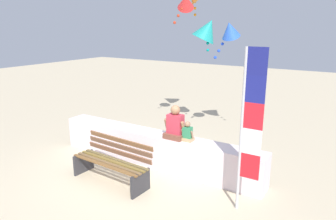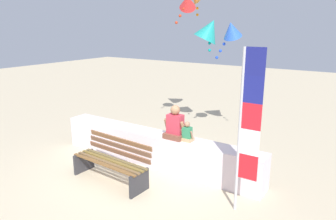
% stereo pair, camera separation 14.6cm
% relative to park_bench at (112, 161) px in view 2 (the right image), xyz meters
% --- Properties ---
extents(ground_plane, '(40.00, 40.00, 0.00)m').
position_rel_park_bench_xyz_m(ground_plane, '(0.28, 0.31, -0.42)').
color(ground_plane, '#C5B493').
extents(seawall_ledge, '(5.21, 0.52, 0.78)m').
position_rel_park_bench_xyz_m(seawall_ledge, '(0.28, 1.15, -0.04)').
color(seawall_ledge, silver).
rests_on(seawall_ledge, ground).
extents(park_bench, '(1.80, 0.71, 0.88)m').
position_rel_park_bench_xyz_m(park_bench, '(0.00, 0.00, 0.00)').
color(park_bench, brown).
rests_on(park_bench, ground).
extents(person_adult, '(0.49, 0.36, 0.75)m').
position_rel_park_bench_xyz_m(person_adult, '(0.86, 1.10, 0.64)').
color(person_adult, brown).
rests_on(person_adult, seawall_ledge).
extents(person_child, '(0.28, 0.21, 0.43)m').
position_rel_park_bench_xyz_m(person_child, '(1.16, 1.10, 0.52)').
color(person_child, tan).
rests_on(person_child, seawall_ledge).
extents(flag_banner, '(0.37, 0.05, 2.85)m').
position_rel_park_bench_xyz_m(flag_banner, '(2.69, 0.38, 1.20)').
color(flag_banner, '#B7B7BC').
rests_on(flag_banner, ground).
extents(kite_red, '(0.68, 0.73, 0.87)m').
position_rel_park_bench_xyz_m(kite_red, '(-0.14, 3.29, 3.36)').
color(kite_red, red).
extents(kite_teal, '(1.11, 1.05, 0.99)m').
position_rel_park_bench_xyz_m(kite_teal, '(0.29, 3.77, 2.63)').
color(kite_teal, teal).
extents(kite_blue, '(0.70, 0.64, 1.04)m').
position_rel_park_bench_xyz_m(kite_blue, '(1.16, 3.28, 2.64)').
color(kite_blue, blue).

